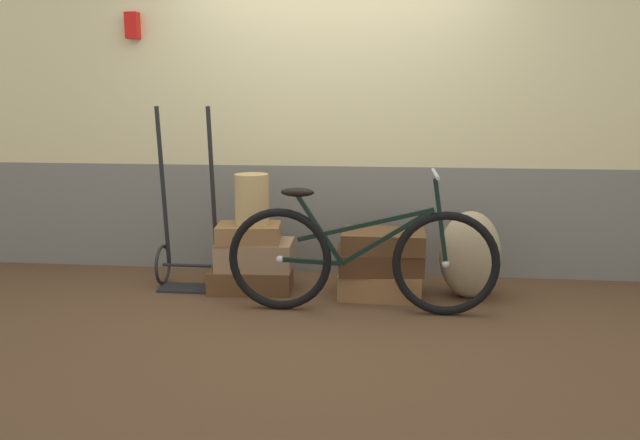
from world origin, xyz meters
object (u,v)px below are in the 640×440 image
(suitcase_2, at_px, (249,233))
(suitcase_5, at_px, (384,241))
(suitcase_0, at_px, (251,279))
(suitcase_3, at_px, (381,283))
(suitcase_4, at_px, (380,260))
(suitcase_1, at_px, (255,254))
(wicker_basket, at_px, (252,199))
(bicycle, at_px, (361,259))
(burlap_sack, at_px, (470,255))
(luggage_trolley, at_px, (189,247))

(suitcase_2, xyz_separation_m, suitcase_5, (0.98, -0.02, -0.03))
(suitcase_0, relative_size, suitcase_2, 1.32)
(suitcase_3, distance_m, suitcase_4, 0.17)
(suitcase_1, distance_m, suitcase_5, 0.95)
(wicker_basket, bearing_deg, bicycle, -26.00)
(wicker_basket, bearing_deg, suitcase_3, -0.46)
(suitcase_1, xyz_separation_m, bicycle, (0.79, -0.41, 0.10))
(suitcase_4, relative_size, wicker_basket, 1.60)
(suitcase_1, bearing_deg, suitcase_2, -158.65)
(suitcase_0, height_order, suitcase_3, suitcase_3)
(wicker_basket, xyz_separation_m, burlap_sack, (1.56, 0.01, -0.37))
(suitcase_0, distance_m, luggage_trolley, 0.53)
(suitcase_0, distance_m, burlap_sack, 1.59)
(bicycle, bearing_deg, suitcase_4, 72.88)
(suitcase_0, xyz_separation_m, suitcase_1, (0.03, 0.01, 0.18))
(suitcase_5, relative_size, bicycle, 0.32)
(suitcase_0, relative_size, wicker_basket, 1.62)
(suitcase_0, height_order, suitcase_4, suitcase_4)
(suitcase_1, xyz_separation_m, suitcase_4, (0.91, -0.03, -0.01))
(suitcase_2, distance_m, luggage_trolley, 0.49)
(suitcase_0, bearing_deg, suitcase_4, -5.59)
(suitcase_0, xyz_separation_m, luggage_trolley, (-0.48, 0.05, 0.21))
(burlap_sack, bearing_deg, suitcase_2, -179.53)
(wicker_basket, bearing_deg, suitcase_4, -1.00)
(suitcase_2, relative_size, suitcase_3, 0.78)
(suitcase_0, height_order, bicycle, bicycle)
(suitcase_0, distance_m, suitcase_3, 0.96)
(suitcase_4, bearing_deg, luggage_trolley, 171.71)
(suitcase_4, distance_m, suitcase_5, 0.15)
(suitcase_5, distance_m, luggage_trolley, 1.45)
(suitcase_4, relative_size, luggage_trolley, 0.44)
(suitcase_0, bearing_deg, bicycle, -30.00)
(suitcase_1, distance_m, suitcase_3, 0.94)
(luggage_trolley, height_order, burlap_sack, luggage_trolley)
(suitcase_2, relative_size, luggage_trolley, 0.34)
(suitcase_1, height_order, bicycle, bicycle)
(suitcase_2, distance_m, bicycle, 0.93)
(suitcase_2, bearing_deg, suitcase_3, -7.16)
(suitcase_4, distance_m, luggage_trolley, 1.42)
(suitcase_2, xyz_separation_m, burlap_sack, (1.59, 0.01, -0.12))
(suitcase_4, xyz_separation_m, burlap_sack, (0.63, 0.03, 0.05))
(wicker_basket, bearing_deg, suitcase_1, 49.66)
(suitcase_0, height_order, suitcase_2, suitcase_2)
(suitcase_1, bearing_deg, bicycle, -29.59)
(wicker_basket, xyz_separation_m, bicycle, (0.81, -0.39, -0.31))
(luggage_trolley, bearing_deg, suitcase_0, -5.41)
(suitcase_0, distance_m, suitcase_5, 1.02)
(suitcase_3, relative_size, luggage_trolley, 0.43)
(suitcase_0, height_order, wicker_basket, wicker_basket)
(bicycle, bearing_deg, suitcase_0, 153.94)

